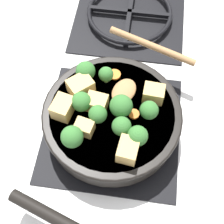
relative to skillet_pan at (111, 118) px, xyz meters
name	(u,v)px	position (x,y,z in m)	size (l,w,h in m)	color
ground_plane	(112,129)	(0.00, 0.00, -0.06)	(2.40, 2.40, 0.00)	white
front_burner_grate	(112,127)	(0.00, 0.00, -0.05)	(0.31, 0.31, 0.03)	black
rear_burner_grate	(129,14)	(0.00, 0.36, -0.05)	(0.31, 0.31, 0.03)	black
skillet_pan	(111,118)	(0.00, 0.00, 0.00)	(0.31, 0.41, 0.06)	black
wooden_spoon	(140,65)	(0.05, 0.13, 0.03)	(0.21, 0.22, 0.02)	#A87A4C
tofu_cube_center_large	(97,103)	(-0.03, 0.01, 0.04)	(0.04, 0.03, 0.03)	tan
tofu_cube_near_handle	(63,108)	(-0.10, -0.01, 0.04)	(0.05, 0.04, 0.04)	tan
tofu_cube_east_chunk	(128,150)	(0.04, -0.09, 0.04)	(0.05, 0.04, 0.04)	tan
tofu_cube_west_chunk	(84,128)	(-0.05, -0.05, 0.04)	(0.04, 0.03, 0.03)	tan
tofu_cube_back_piece	(154,94)	(0.08, 0.05, 0.04)	(0.04, 0.03, 0.03)	tan
tofu_cube_front_piece	(81,87)	(-0.07, 0.04, 0.04)	(0.05, 0.04, 0.04)	tan
broccoli_floret_near_spoon	(121,105)	(0.02, 0.00, 0.05)	(0.05, 0.05, 0.05)	#709956
broccoli_floret_center_top	(98,114)	(-0.02, -0.02, 0.05)	(0.04, 0.04, 0.05)	#709956
broccoli_floret_east_rim	(149,108)	(0.08, 0.01, 0.05)	(0.04, 0.04, 0.05)	#709956
broccoli_floret_west_rim	(106,74)	(-0.02, 0.08, 0.05)	(0.03, 0.03, 0.04)	#709956
broccoli_floret_north_edge	(122,126)	(0.03, -0.04, 0.05)	(0.04, 0.04, 0.05)	#709956
broccoli_floret_south_cluster	(72,137)	(-0.07, -0.08, 0.05)	(0.04, 0.04, 0.05)	#709956
broccoli_floret_mid_floret	(82,101)	(-0.06, 0.00, 0.05)	(0.04, 0.04, 0.05)	#709956
broccoli_floret_small_inner	(138,136)	(0.06, -0.06, 0.05)	(0.04, 0.04, 0.05)	#709956
broccoli_floret_tall_stem	(86,71)	(-0.07, 0.08, 0.05)	(0.04, 0.04, 0.05)	#709956
carrot_slice_orange_thin	(134,116)	(0.05, 0.00, 0.03)	(0.02, 0.02, 0.01)	orange
carrot_slice_near_center	(114,75)	(-0.01, 0.10, 0.03)	(0.03, 0.03, 0.01)	orange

